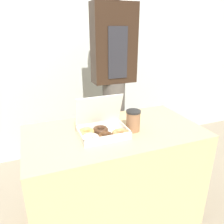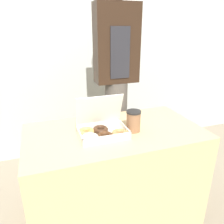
{
  "view_description": "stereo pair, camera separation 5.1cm",
  "coord_description": "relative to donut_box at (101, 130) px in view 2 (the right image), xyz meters",
  "views": [
    {
      "loc": [
        -0.48,
        -1.18,
        1.34
      ],
      "look_at": [
        -0.03,
        -0.02,
        0.86
      ],
      "focal_mm": 35.0,
      "sensor_mm": 36.0,
      "label": 1
    },
    {
      "loc": [
        -0.43,
        -1.2,
        1.34
      ],
      "look_at": [
        -0.03,
        -0.02,
        0.86
      ],
      "focal_mm": 35.0,
      "sensor_mm": 36.0,
      "label": 2
    }
  ],
  "objects": [
    {
      "name": "person_customer",
      "position": [
        0.28,
        0.49,
        0.28
      ],
      "size": [
        0.34,
        0.23,
        1.77
      ],
      "color": "#4C4742",
      "rests_on": "ground_plane"
    },
    {
      "name": "coffee_cup",
      "position": [
        0.22,
        -0.0,
        0.03
      ],
      "size": [
        0.09,
        0.09,
        0.14
      ],
      "color": "#8C6042",
      "rests_on": "table"
    },
    {
      "name": "table",
      "position": [
        0.11,
        0.04,
        -0.4
      ],
      "size": [
        1.14,
        0.61,
        0.72
      ],
      "color": "tan",
      "rests_on": "ground_plane"
    },
    {
      "name": "wall_back",
      "position": [
        0.11,
        1.14,
        0.55
      ],
      "size": [
        10.0,
        0.05,
        2.6
      ],
      "color": "#B2B7B2",
      "rests_on": "ground_plane"
    },
    {
      "name": "ground_plane",
      "position": [
        0.11,
        0.04,
        -0.75
      ],
      "size": [
        14.0,
        14.0,
        0.0
      ],
      "primitive_type": "plane",
      "color": "gray"
    },
    {
      "name": "donut_box",
      "position": [
        0.0,
        0.0,
        0.0
      ],
      "size": [
        0.3,
        0.22,
        0.25
      ],
      "color": "white",
      "rests_on": "table"
    }
  ]
}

